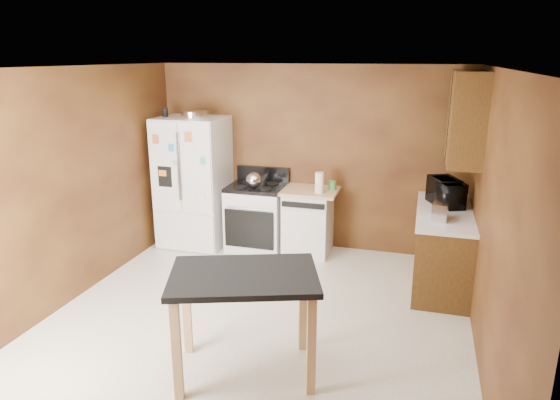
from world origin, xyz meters
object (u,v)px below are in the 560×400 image
at_px(refrigerator, 194,182).
at_px(gas_range, 257,216).
at_px(roasting_pan, 194,114).
at_px(microwave, 446,193).
at_px(island, 244,290).
at_px(green_canister, 332,186).
at_px(kettle, 254,180).
at_px(pen_cup, 165,112).
at_px(toaster, 440,211).
at_px(dishwasher, 308,221).
at_px(paper_towel, 319,183).

relative_size(refrigerator, gas_range, 1.64).
xyz_separation_m(roasting_pan, microwave, (3.27, -0.16, -0.80)).
height_order(gas_range, island, gas_range).
height_order(green_canister, island, green_canister).
xyz_separation_m(roasting_pan, kettle, (0.84, -0.04, -0.84)).
relative_size(pen_cup, toaster, 0.45).
distance_m(toaster, island, 2.48).
height_order(kettle, gas_range, kettle).
bearing_deg(island, roasting_pan, 121.92).
xyz_separation_m(kettle, island, (0.82, -2.62, -0.24)).
xyz_separation_m(microwave, dishwasher, (-1.72, 0.27, -0.59)).
distance_m(dishwasher, island, 2.79).
bearing_deg(pen_cup, dishwasher, 3.73).
height_order(kettle, paper_towel, paper_towel).
relative_size(microwave, dishwasher, 0.58).
relative_size(kettle, refrigerator, 0.12).
relative_size(pen_cup, dishwasher, 0.13).
bearing_deg(pen_cup, island, -51.79).
xyz_separation_m(roasting_pan, green_canister, (1.86, 0.19, -0.90)).
distance_m(pen_cup, paper_towel, 2.30).
bearing_deg(microwave, roasting_pan, 63.62).
bearing_deg(refrigerator, toaster, -13.19).
height_order(pen_cup, microwave, pen_cup).
distance_m(green_canister, microwave, 1.46).
relative_size(microwave, gas_range, 0.47).
relative_size(paper_towel, refrigerator, 0.15).
xyz_separation_m(toaster, dishwasher, (-1.65, 0.85, -0.54)).
distance_m(roasting_pan, green_canister, 2.07).
bearing_deg(refrigerator, roasting_pan, -19.70).
xyz_separation_m(kettle, refrigerator, (-0.92, 0.07, -0.11)).
bearing_deg(dishwasher, microwave, -9.04).
xyz_separation_m(pen_cup, dishwasher, (1.98, 0.13, -1.41)).
height_order(roasting_pan, dishwasher, roasting_pan).
relative_size(toaster, gas_range, 0.23).
xyz_separation_m(microwave, gas_range, (-2.44, 0.25, -0.58)).
xyz_separation_m(toaster, refrigerator, (-3.28, 0.77, -0.09)).
bearing_deg(toaster, microwave, 90.31).
xyz_separation_m(paper_towel, gas_range, (-0.89, 0.09, -0.56)).
height_order(green_canister, dishwasher, green_canister).
relative_size(paper_towel, island, 0.19).
relative_size(green_canister, gas_range, 0.10).
bearing_deg(green_canister, paper_towel, -125.06).
distance_m(paper_towel, dishwasher, 0.61).
bearing_deg(gas_range, refrigerator, -176.19).
bearing_deg(island, paper_towel, 88.59).
relative_size(kettle, island, 0.15).
height_order(pen_cup, green_canister, pen_cup).
height_order(refrigerator, dishwasher, refrigerator).
relative_size(gas_range, dishwasher, 1.24).
bearing_deg(dishwasher, island, -87.89).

